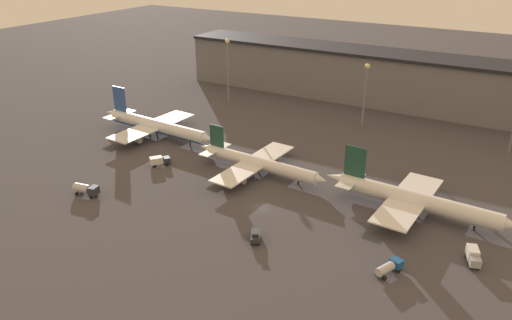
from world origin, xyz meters
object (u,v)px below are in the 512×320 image
(service_vehicle_3, at_px, (256,236))
(airplane_2, at_px, (414,200))
(airplane_1, at_px, (258,163))
(service_vehicle_1, at_px, (159,160))
(service_vehicle_4, at_px, (389,267))
(service_vehicle_2, at_px, (473,256))
(service_vehicle_0, at_px, (86,189))
(airplane_0, at_px, (156,126))

(service_vehicle_3, bearing_deg, airplane_2, 109.84)
(airplane_1, relative_size, service_vehicle_1, 7.09)
(service_vehicle_4, bearing_deg, service_vehicle_2, -25.35)
(airplane_1, distance_m, airplane_2, 44.29)
(service_vehicle_1, distance_m, service_vehicle_4, 76.18)
(service_vehicle_3, bearing_deg, service_vehicle_0, -113.37)
(service_vehicle_3, bearing_deg, service_vehicle_2, 81.98)
(airplane_1, xyz_separation_m, service_vehicle_4, (46.30, -27.17, -1.60))
(service_vehicle_3, bearing_deg, service_vehicle_4, 68.36)
(airplane_0, height_order, service_vehicle_4, airplane_0)
(airplane_2, height_order, service_vehicle_0, airplane_2)
(airplane_1, relative_size, service_vehicle_2, 7.08)
(airplane_0, relative_size, airplane_2, 1.04)
(service_vehicle_1, relative_size, service_vehicle_2, 1.00)
(service_vehicle_3, bearing_deg, airplane_1, -178.70)
(airplane_2, bearing_deg, airplane_0, 177.88)
(airplane_0, relative_size, service_vehicle_3, 9.20)
(airplane_1, bearing_deg, service_vehicle_0, -129.88)
(airplane_1, relative_size, service_vehicle_4, 6.33)
(airplane_2, xyz_separation_m, service_vehicle_3, (-27.16, -30.04, -2.44))
(airplane_2, height_order, service_vehicle_1, airplane_2)
(service_vehicle_0, bearing_deg, service_vehicle_1, 69.89)
(service_vehicle_0, xyz_separation_m, service_vehicle_1, (4.14, 24.24, -0.18))
(service_vehicle_1, bearing_deg, service_vehicle_0, -153.57)
(airplane_1, height_order, service_vehicle_2, airplane_1)
(service_vehicle_2, height_order, service_vehicle_4, service_vehicle_2)
(service_vehicle_2, xyz_separation_m, service_vehicle_4, (-13.93, -12.44, -0.21))
(service_vehicle_1, bearing_deg, airplane_0, 78.84)
(airplane_2, distance_m, service_vehicle_4, 26.93)
(airplane_2, height_order, service_vehicle_2, airplane_2)
(service_vehicle_0, height_order, service_vehicle_3, service_vehicle_0)
(airplane_0, distance_m, service_vehicle_4, 97.34)
(airplane_0, relative_size, service_vehicle_1, 8.09)
(airplane_2, bearing_deg, airplane_1, -177.42)
(airplane_1, height_order, airplane_2, airplane_2)
(airplane_1, bearing_deg, service_vehicle_2, -10.65)
(service_vehicle_4, bearing_deg, airplane_2, 27.19)
(airplane_0, distance_m, airplane_2, 89.20)
(airplane_1, relative_size, service_vehicle_3, 8.06)
(service_vehicle_0, relative_size, service_vehicle_3, 1.34)
(airplane_2, xyz_separation_m, service_vehicle_0, (-76.40, -34.07, -1.86))
(airplane_2, xyz_separation_m, service_vehicle_1, (-72.26, -9.83, -2.05))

